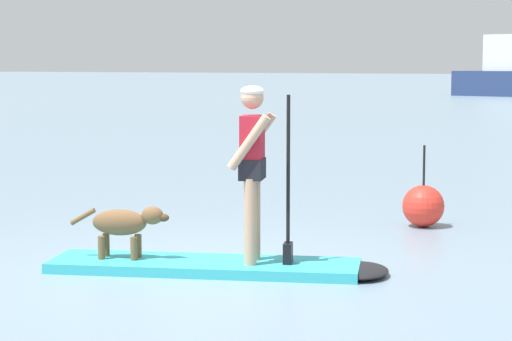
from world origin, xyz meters
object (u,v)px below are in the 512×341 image
Objects in this scene: paddleboard at (227,266)px; marker_buoy at (423,206)px; person_paddler at (254,161)px; dog at (124,224)px.

marker_buoy is at bearing 78.59° from paddleboard.
person_paddler reaches higher than marker_buoy.
paddleboard is 3.49× the size of dog.
dog is at bearing -157.92° from person_paddler.
dog is at bearing -113.23° from marker_buoy.
paddleboard is 3.29× the size of marker_buoy.
dog is 4.21m from marker_buoy.
paddleboard is at bearing -101.41° from marker_buoy.
person_paddler is 1.45m from dog.
paddleboard is 3.55m from marker_buoy.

